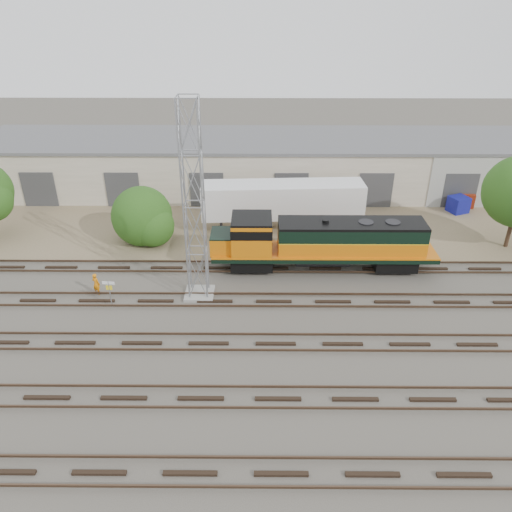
{
  "coord_description": "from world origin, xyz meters",
  "views": [
    {
      "loc": [
        -1.0,
        -26.57,
        18.95
      ],
      "look_at": [
        -1.23,
        4.0,
        2.2
      ],
      "focal_mm": 35.0,
      "sensor_mm": 36.0,
      "label": 1
    }
  ],
  "objects_px": {
    "worker": "(96,284)",
    "locomotive": "(320,242)",
    "semi_trailer": "(286,201)",
    "signal_tower": "(194,208)"
  },
  "relations": [
    {
      "from": "signal_tower",
      "to": "semi_trailer",
      "type": "relative_size",
      "value": 0.96
    },
    {
      "from": "signal_tower",
      "to": "worker",
      "type": "distance_m",
      "value": 9.11
    },
    {
      "from": "worker",
      "to": "semi_trailer",
      "type": "relative_size",
      "value": 0.12
    },
    {
      "from": "worker",
      "to": "locomotive",
      "type": "bearing_deg",
      "value": -142.08
    },
    {
      "from": "worker",
      "to": "signal_tower",
      "type": "bearing_deg",
      "value": -155.31
    },
    {
      "from": "locomotive",
      "to": "worker",
      "type": "distance_m",
      "value": 16.14
    },
    {
      "from": "semi_trailer",
      "to": "worker",
      "type": "bearing_deg",
      "value": -145.19
    },
    {
      "from": "worker",
      "to": "semi_trailer",
      "type": "distance_m",
      "value": 17.2
    },
    {
      "from": "locomotive",
      "to": "signal_tower",
      "type": "bearing_deg",
      "value": -157.29
    },
    {
      "from": "locomotive",
      "to": "worker",
      "type": "height_order",
      "value": "locomotive"
    }
  ]
}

